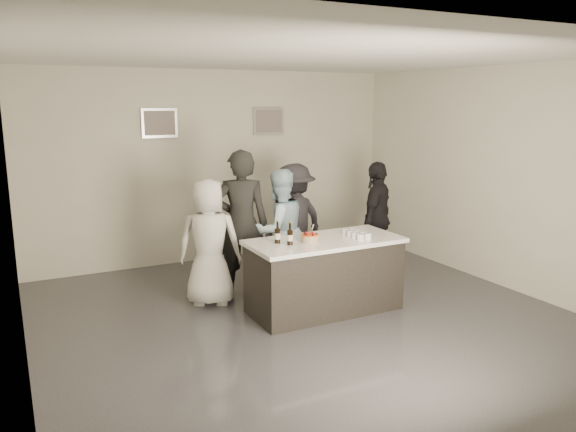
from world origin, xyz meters
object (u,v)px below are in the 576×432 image
(cake, at_px, (310,239))
(person_guest_back, at_px, (294,220))
(beer_bottle_a, at_px, (277,232))
(person_main_black, at_px, (241,224))
(person_main_blue, at_px, (279,230))
(person_guest_right, at_px, (377,218))
(beer_bottle_b, at_px, (290,234))
(bar_counter, at_px, (324,275))
(person_guest_left, at_px, (209,242))

(cake, relative_size, person_guest_back, 0.13)
(beer_bottle_a, relative_size, person_main_black, 0.13)
(person_main_blue, height_order, person_guest_back, person_main_blue)
(beer_bottle_a, height_order, person_guest_right, person_guest_right)
(person_main_black, xyz_separation_m, person_guest_right, (2.16, 0.02, -0.13))
(beer_bottle_a, bearing_deg, beer_bottle_b, -55.00)
(bar_counter, distance_m, person_main_black, 1.30)
(bar_counter, relative_size, person_main_black, 0.96)
(beer_bottle_a, distance_m, person_guest_back, 1.67)
(cake, bearing_deg, beer_bottle_b, -177.52)
(cake, relative_size, person_guest_left, 0.13)
(cake, distance_m, beer_bottle_b, 0.29)
(person_main_blue, bearing_deg, person_guest_back, -140.76)
(person_guest_back, bearing_deg, person_guest_left, 4.84)
(person_guest_back, bearing_deg, beer_bottle_b, 43.86)
(beer_bottle_a, relative_size, person_main_blue, 0.16)
(person_main_blue, relative_size, person_guest_back, 1.00)
(cake, xyz_separation_m, beer_bottle_a, (-0.37, 0.12, 0.09))
(person_main_blue, xyz_separation_m, person_guest_back, (0.49, 0.50, -0.00))
(beer_bottle_a, xyz_separation_m, person_guest_back, (0.93, 1.37, -0.21))
(person_guest_left, distance_m, person_guest_right, 2.64)
(bar_counter, xyz_separation_m, person_guest_back, (0.34, 1.45, 0.37))
(beer_bottle_a, bearing_deg, person_main_black, 95.48)
(person_guest_left, height_order, person_guest_back, person_guest_back)
(person_guest_left, relative_size, person_guest_right, 0.96)
(bar_counter, distance_m, person_guest_left, 1.48)
(beer_bottle_a, distance_m, beer_bottle_b, 0.16)
(cake, bearing_deg, person_guest_left, 136.40)
(person_main_blue, height_order, person_guest_left, person_main_blue)
(bar_counter, height_order, beer_bottle_b, beer_bottle_b)
(person_main_black, bearing_deg, person_main_blue, -159.24)
(cake, distance_m, person_guest_left, 1.30)
(person_main_blue, bearing_deg, person_main_black, -9.09)
(person_main_black, height_order, person_main_blue, person_main_black)
(person_main_black, relative_size, person_main_blue, 1.17)
(beer_bottle_b, xyz_separation_m, person_guest_left, (-0.66, 0.90, -0.23))
(bar_counter, xyz_separation_m, person_main_blue, (-0.15, 0.95, 0.38))
(beer_bottle_b, height_order, person_main_blue, person_main_blue)
(person_main_blue, distance_m, person_guest_back, 0.70)
(person_guest_left, xyz_separation_m, person_guest_right, (2.64, 0.14, 0.03))
(beer_bottle_a, bearing_deg, person_guest_right, 23.74)
(beer_bottle_a, distance_m, person_guest_right, 2.27)
(bar_counter, bearing_deg, beer_bottle_b, -174.46)
(person_guest_right, bearing_deg, person_guest_left, -34.81)
(bar_counter, relative_size, person_guest_right, 1.11)
(bar_counter, xyz_separation_m, beer_bottle_a, (-0.59, 0.09, 0.58))
(beer_bottle_b, bearing_deg, beer_bottle_a, 125.00)
(person_main_black, xyz_separation_m, person_guest_left, (-0.48, -0.13, -0.17))
(bar_counter, relative_size, person_main_blue, 1.13)
(person_main_black, bearing_deg, cake, 137.58)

